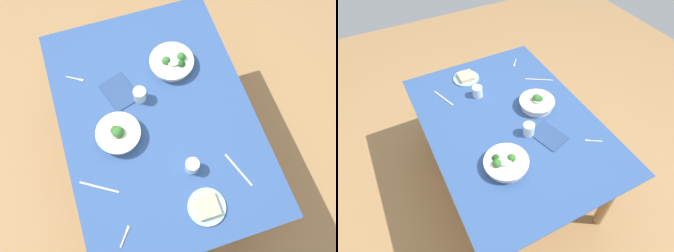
% 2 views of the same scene
% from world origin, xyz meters
% --- Properties ---
extents(ground_plane, '(6.00, 6.00, 0.00)m').
position_xyz_m(ground_plane, '(0.00, 0.00, 0.00)').
color(ground_plane, '#9E7547').
extents(dining_table, '(1.50, 1.07, 0.70)m').
position_xyz_m(dining_table, '(0.00, 0.00, 0.61)').
color(dining_table, '#2D4C84').
rests_on(dining_table, ground_plane).
extents(broccoli_bowl_far, '(0.26, 0.26, 0.09)m').
position_xyz_m(broccoli_bowl_far, '(-0.30, 0.19, 0.73)').
color(broccoli_bowl_far, silver).
rests_on(broccoli_bowl_far, dining_table).
extents(broccoli_bowl_near, '(0.24, 0.24, 0.10)m').
position_xyz_m(broccoli_bowl_near, '(0.04, -0.23, 0.74)').
color(broccoli_bowl_near, silver).
rests_on(broccoli_bowl_near, dining_table).
extents(bread_side_plate, '(0.19, 0.19, 0.04)m').
position_xyz_m(bread_side_plate, '(0.55, 0.09, 0.72)').
color(bread_side_plate, '#99C6D1').
rests_on(bread_side_plate, dining_table).
extents(water_glass_center, '(0.07, 0.07, 0.08)m').
position_xyz_m(water_glass_center, '(0.33, 0.09, 0.74)').
color(water_glass_center, silver).
rests_on(water_glass_center, dining_table).
extents(water_glass_side, '(0.07, 0.07, 0.08)m').
position_xyz_m(water_glass_side, '(-0.15, -0.06, 0.74)').
color(water_glass_side, silver).
rests_on(water_glass_side, dining_table).
extents(fork_by_far_bowl, '(0.07, 0.10, 0.00)m').
position_xyz_m(fork_by_far_bowl, '(-0.38, -0.38, 0.70)').
color(fork_by_far_bowl, '#B7B7BC').
rests_on(fork_by_far_bowl, dining_table).
extents(fork_by_near_bowl, '(0.09, 0.07, 0.00)m').
position_xyz_m(fork_by_near_bowl, '(0.56, -0.34, 0.70)').
color(fork_by_near_bowl, '#B7B7BC').
rests_on(fork_by_near_bowl, dining_table).
extents(table_knife_left, '(0.12, 0.19, 0.00)m').
position_xyz_m(table_knife_left, '(0.28, -0.40, 0.70)').
color(table_knife_left, '#B7B7BC').
rests_on(table_knife_left, dining_table).
extents(table_knife_right, '(0.20, 0.08, 0.00)m').
position_xyz_m(table_knife_right, '(0.42, 0.32, 0.70)').
color(table_knife_right, '#B7B7BC').
rests_on(table_knife_right, dining_table).
extents(napkin_folded_upper, '(0.25, 0.21, 0.01)m').
position_xyz_m(napkin_folded_upper, '(-0.22, -0.16, 0.70)').
color(napkin_folded_upper, navy).
rests_on(napkin_folded_upper, dining_table).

